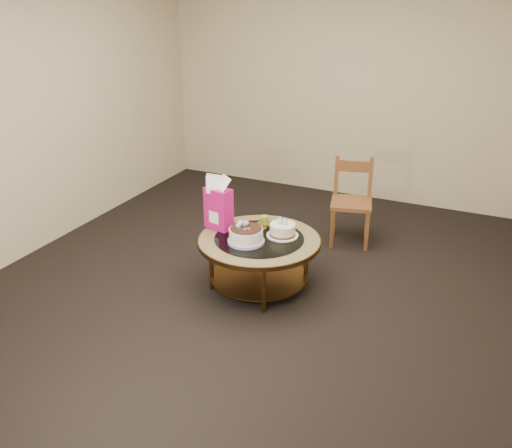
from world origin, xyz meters
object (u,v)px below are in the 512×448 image
at_px(dining_chair, 352,201).
at_px(cream_cake, 283,230).
at_px(gift_bag, 218,203).
at_px(decorated_cake, 246,236).
at_px(coffee_table, 259,247).

bearing_deg(dining_chair, cream_cake, -118.09).
relative_size(gift_bag, dining_chair, 0.55).
height_order(gift_bag, dining_chair, gift_bag).
xyz_separation_m(decorated_cake, dining_chair, (0.49, 1.34, -0.09)).
height_order(decorated_cake, dining_chair, dining_chair).
relative_size(coffee_table, decorated_cake, 3.42).
distance_m(gift_bag, dining_chair, 1.46).
distance_m(decorated_cake, dining_chair, 1.43).
distance_m(cream_cake, dining_chair, 1.14).
relative_size(cream_cake, gift_bag, 0.57).
height_order(cream_cake, dining_chair, dining_chair).
xyz_separation_m(coffee_table, decorated_cake, (-0.06, -0.12, 0.14)).
relative_size(cream_cake, dining_chair, 0.32).
xyz_separation_m(gift_bag, dining_chair, (0.83, 1.18, -0.26)).
distance_m(coffee_table, cream_cake, 0.24).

